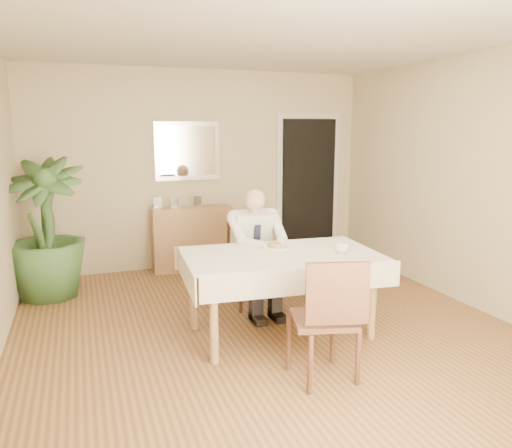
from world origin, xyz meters
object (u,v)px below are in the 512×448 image
object	(u,v)px
dining_table	(281,262)
sideboard	(192,238)
chair_near	(329,314)
chair_far	(249,258)
seated_man	(258,246)
coffee_mug	(342,248)
potted_palm	(45,229)

from	to	relation	value
dining_table	sideboard	distance (m)	2.40
chair_near	dining_table	bearing A→B (deg)	104.28
dining_table	chair_far	distance (m)	0.90
dining_table	chair_far	xyz separation A→B (m)	(0.00, 0.88, -0.18)
chair_near	sideboard	bearing A→B (deg)	109.90
dining_table	chair_near	size ratio (longest dim) A/B	1.90
seated_man	sideboard	distance (m)	1.82
dining_table	chair_near	xyz separation A→B (m)	(-0.02, -0.94, -0.14)
chair_far	coffee_mug	xyz separation A→B (m)	(0.51, -1.05, 0.31)
chair_far	chair_near	bearing A→B (deg)	-90.99
chair_far	sideboard	distance (m)	1.52
dining_table	potted_palm	xyz separation A→B (m)	(-2.02, 1.81, 0.10)
seated_man	coffee_mug	world-z (taller)	seated_man
chair_far	coffee_mug	distance (m)	1.21
seated_man	dining_table	bearing A→B (deg)	-90.00
sideboard	chair_far	bearing A→B (deg)	-78.22
coffee_mug	sideboard	distance (m)	2.69
dining_table	coffee_mug	size ratio (longest dim) A/B	14.79
chair_near	seated_man	world-z (taller)	seated_man
potted_palm	chair_far	bearing A→B (deg)	-24.72
coffee_mug	potted_palm	size ratio (longest dim) A/B	0.08
chair_near	coffee_mug	bearing A→B (deg)	71.05
dining_table	potted_palm	size ratio (longest dim) A/B	1.16
chair_far	coffee_mug	bearing A→B (deg)	-64.37
chair_far	potted_palm	distance (m)	2.25
dining_table	chair_far	bearing A→B (deg)	94.10
potted_palm	chair_near	bearing A→B (deg)	-53.91
dining_table	chair_near	world-z (taller)	chair_near
coffee_mug	chair_near	bearing A→B (deg)	-124.25
coffee_mug	seated_man	bearing A→B (deg)	123.96
seated_man	potted_palm	size ratio (longest dim) A/B	0.81
seated_man	chair_far	bearing A→B (deg)	90.00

